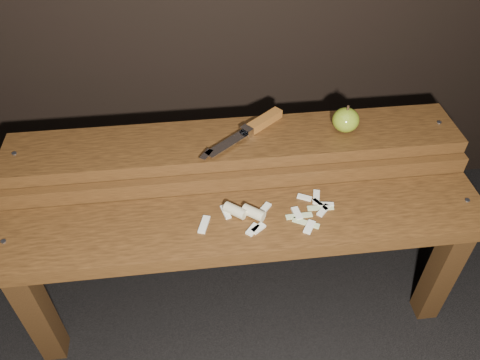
{
  "coord_description": "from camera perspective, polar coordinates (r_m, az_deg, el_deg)",
  "views": [
    {
      "loc": [
        -0.1,
        -0.79,
        1.26
      ],
      "look_at": [
        0.0,
        0.06,
        0.45
      ],
      "focal_mm": 35.0,
      "sensor_mm": 36.0,
      "label": 1
    }
  ],
  "objects": [
    {
      "name": "apple",
      "position": [
        1.27,
        12.77,
        7.16
      ],
      "size": [
        0.07,
        0.07,
        0.08
      ],
      "color": "olive",
      "rests_on": "bench_rear_tier"
    },
    {
      "name": "apple_scraps",
      "position": [
        1.13,
        2.73,
        -4.0
      ],
      "size": [
        0.34,
        0.14,
        0.03
      ],
      "color": "beige",
      "rests_on": "bench_front_tier"
    },
    {
      "name": "bench_rear_tier",
      "position": [
        1.28,
        -0.56,
        2.03
      ],
      "size": [
        1.2,
        0.21,
        0.5
      ],
      "color": "#351F0D",
      "rests_on": "ground"
    },
    {
      "name": "ground",
      "position": [
        1.49,
        0.28,
        -14.34
      ],
      "size": [
        60.0,
        60.0,
        0.0
      ],
      "primitive_type": "plane",
      "color": "black"
    },
    {
      "name": "knife",
      "position": [
        1.25,
        1.85,
        6.54
      ],
      "size": [
        0.24,
        0.19,
        0.03
      ],
      "color": "brown",
      "rests_on": "bench_rear_tier"
    },
    {
      "name": "bench_front_tier",
      "position": [
        1.17,
        0.71,
        -7.51
      ],
      "size": [
        1.2,
        0.2,
        0.42
      ],
      "color": "#351F0D",
      "rests_on": "ground"
    }
  ]
}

